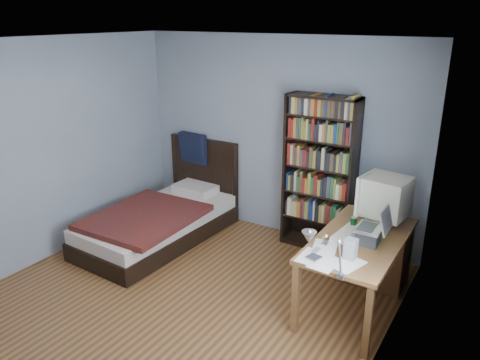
{
  "coord_description": "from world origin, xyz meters",
  "views": [
    {
      "loc": [
        2.63,
        -2.98,
        2.71
      ],
      "look_at": [
        0.22,
        0.9,
        1.09
      ],
      "focal_mm": 35.0,
      "sensor_mm": 36.0,
      "label": 1
    }
  ],
  "objects": [
    {
      "name": "keyboard",
      "position": [
        1.38,
        0.98,
        0.75
      ],
      "size": [
        0.21,
        0.45,
        0.04
      ],
      "primitive_type": "cube",
      "rotation": [
        0.0,
        0.07,
        -0.09
      ],
      "color": "beige",
      "rests_on": "desk"
    },
    {
      "name": "laptop",
      "position": [
        1.61,
        0.92,
        0.83
      ],
      "size": [
        0.3,
        0.3,
        0.36
      ],
      "color": "#2D2D30",
      "rests_on": "desk"
    },
    {
      "name": "phone_silver",
      "position": [
        1.27,
        0.69,
        0.74
      ],
      "size": [
        0.06,
        0.1,
        0.02
      ],
      "primitive_type": "cube",
      "rotation": [
        0.0,
        0.0,
        0.11
      ],
      "color": "#AFAFB4",
      "rests_on": "desk"
    },
    {
      "name": "room",
      "position": [
        0.03,
        -0.0,
        1.25
      ],
      "size": [
        4.2,
        4.24,
        2.5
      ],
      "color": "brown",
      "rests_on": "ground"
    },
    {
      "name": "mouse",
      "position": [
        1.48,
        1.29,
        0.75
      ],
      "size": [
        0.06,
        0.1,
        0.03
      ],
      "primitive_type": "ellipsoid",
      "color": "silver",
      "rests_on": "desk"
    },
    {
      "name": "bed",
      "position": [
        -1.09,
        1.13,
        0.25
      ],
      "size": [
        1.16,
        2.14,
        1.16
      ],
      "color": "black",
      "rests_on": "floor"
    },
    {
      "name": "desk",
      "position": [
        1.5,
        1.38,
        0.41
      ],
      "size": [
        0.75,
        1.48,
        0.73
      ],
      "color": "brown",
      "rests_on": "floor"
    },
    {
      "name": "desk_lamp",
      "position": [
        1.5,
        -0.13,
        1.17
      ],
      "size": [
        0.21,
        0.46,
        0.55
      ],
      "color": "#99999E",
      "rests_on": "desk"
    },
    {
      "name": "soda_can",
      "position": [
        1.37,
        1.16,
        0.78
      ],
      "size": [
        0.06,
        0.06,
        0.11
      ],
      "primitive_type": "cylinder",
      "color": "#083C1A",
      "rests_on": "desk"
    },
    {
      "name": "crt_monitor",
      "position": [
        1.58,
        1.43,
        1.01
      ],
      "size": [
        0.48,
        0.44,
        0.49
      ],
      "color": "#BDB59C",
      "rests_on": "desk"
    },
    {
      "name": "bookshelf",
      "position": [
        0.68,
        1.94,
        0.94
      ],
      "size": [
        0.84,
        0.3,
        1.86
      ],
      "color": "black",
      "rests_on": "floor"
    },
    {
      "name": "speaker",
      "position": [
        1.56,
        0.54,
        0.83
      ],
      "size": [
        0.11,
        0.11,
        0.19
      ],
      "primitive_type": "cube",
      "rotation": [
        0.0,
        0.0,
        -0.12
      ],
      "color": "gray",
      "rests_on": "desk"
    },
    {
      "name": "phone_grey",
      "position": [
        1.26,
        0.51,
        0.74
      ],
      "size": [
        0.05,
        0.1,
        0.02
      ],
      "primitive_type": "cube",
      "rotation": [
        0.0,
        0.0,
        -0.07
      ],
      "color": "gray",
      "rests_on": "desk"
    },
    {
      "name": "external_drive",
      "position": [
        1.3,
        0.37,
        0.74
      ],
      "size": [
        0.13,
        0.13,
        0.02
      ],
      "primitive_type": "cube",
      "rotation": [
        0.0,
        0.0,
        -0.24
      ],
      "color": "gray",
      "rests_on": "desk"
    }
  ]
}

